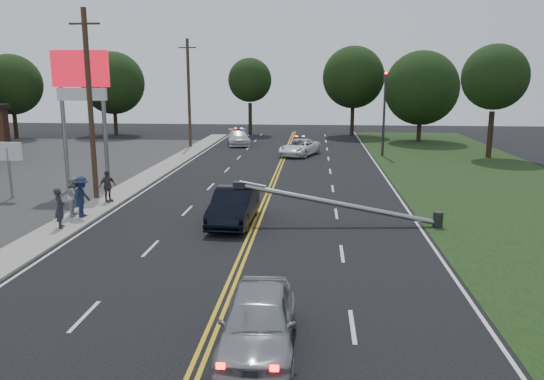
# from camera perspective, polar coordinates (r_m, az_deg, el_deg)

# --- Properties ---
(ground) EXTENTS (120.00, 120.00, 0.00)m
(ground) POSITION_cam_1_polar(r_m,az_deg,el_deg) (16.75, -4.78, -10.92)
(ground) COLOR black
(ground) RESTS_ON ground
(sidewalk) EXTENTS (1.80, 70.00, 0.12)m
(sidewalk) POSITION_cam_1_polar(r_m,az_deg,el_deg) (28.26, -18.40, -1.82)
(sidewalk) COLOR gray
(sidewalk) RESTS_ON ground
(centerline_yellow) EXTENTS (0.36, 80.00, 0.00)m
(centerline_yellow) POSITION_cam_1_polar(r_m,az_deg,el_deg) (26.17, -1.20, -2.39)
(centerline_yellow) COLOR gold
(centerline_yellow) RESTS_ON ground
(pylon_sign) EXTENTS (3.20, 0.35, 8.00)m
(pylon_sign) POSITION_cam_1_polar(r_m,az_deg,el_deg) (32.03, -19.82, 10.38)
(pylon_sign) COLOR gray
(pylon_sign) RESTS_ON ground
(small_sign) EXTENTS (1.60, 0.14, 3.10)m
(small_sign) POSITION_cam_1_polar(r_m,az_deg,el_deg) (32.16, -26.51, 3.27)
(small_sign) COLOR gray
(small_sign) RESTS_ON ground
(traffic_signal) EXTENTS (0.28, 0.41, 7.05)m
(traffic_signal) POSITION_cam_1_polar(r_m,az_deg,el_deg) (45.62, 12.00, 8.84)
(traffic_signal) COLOR #2D2D30
(traffic_signal) RESTS_ON ground
(fallen_streetlight) EXTENTS (9.36, 0.44, 1.91)m
(fallen_streetlight) POSITION_cam_1_polar(r_m,az_deg,el_deg) (23.92, 8.32, -1.65)
(fallen_streetlight) COLOR #2D2D30
(fallen_streetlight) RESTS_ON ground
(utility_pole_mid) EXTENTS (1.60, 0.28, 10.00)m
(utility_pole_mid) POSITION_cam_1_polar(r_m,az_deg,el_deg) (29.71, -18.98, 8.60)
(utility_pole_mid) COLOR #382619
(utility_pole_mid) RESTS_ON ground
(utility_pole_far) EXTENTS (1.60, 0.28, 10.00)m
(utility_pole_far) POSITION_cam_1_polar(r_m,az_deg,el_deg) (50.63, -8.93, 10.24)
(utility_pole_far) COLOR #382619
(utility_pole_far) RESTS_ON ground
(tree_4) EXTENTS (6.42, 6.42, 9.00)m
(tree_4) POSITION_cam_1_polar(r_m,az_deg,el_deg) (64.21, -26.23, 10.14)
(tree_4) COLOR black
(tree_4) RESTS_ON ground
(tree_5) EXTENTS (7.04, 7.04, 9.43)m
(tree_5) POSITION_cam_1_polar(r_m,az_deg,el_deg) (64.04, -16.71, 10.96)
(tree_5) COLOR black
(tree_5) RESTS_ON ground
(tree_6) EXTENTS (5.03, 5.03, 8.76)m
(tree_6) POSITION_cam_1_polar(r_m,az_deg,el_deg) (62.47, -2.40, 11.71)
(tree_6) COLOR black
(tree_6) RESTS_ON ground
(tree_7) EXTENTS (6.96, 6.96, 10.03)m
(tree_7) POSITION_cam_1_polar(r_m,az_deg,el_deg) (61.73, 8.76, 11.89)
(tree_7) COLOR black
(tree_7) RESTS_ON ground
(tree_8) EXTENTS (7.56, 7.56, 9.25)m
(tree_8) POSITION_cam_1_polar(r_m,az_deg,el_deg) (57.29, 15.77, 10.51)
(tree_8) COLOR black
(tree_8) RESTS_ON ground
(tree_9) EXTENTS (5.27, 5.27, 9.19)m
(tree_9) POSITION_cam_1_polar(r_m,az_deg,el_deg) (47.23, 22.87, 11.11)
(tree_9) COLOR black
(tree_9) RESTS_ON ground
(crashed_sedan) EXTENTS (1.86, 4.96, 1.62)m
(crashed_sedan) POSITION_cam_1_polar(r_m,az_deg,el_deg) (24.09, -4.12, -1.73)
(crashed_sedan) COLOR black
(crashed_sedan) RESTS_ON ground
(waiting_sedan) EXTENTS (1.91, 4.50, 1.52)m
(waiting_sedan) POSITION_cam_1_polar(r_m,az_deg,el_deg) (13.15, -1.47, -13.95)
(waiting_sedan) COLOR #97999E
(waiting_sedan) RESTS_ON ground
(emergency_a) EXTENTS (3.88, 5.40, 1.37)m
(emergency_a) POSITION_cam_1_polar(r_m,az_deg,el_deg) (45.32, 3.00, 4.59)
(emergency_a) COLOR white
(emergency_a) RESTS_ON ground
(emergency_b) EXTENTS (2.99, 5.34, 1.46)m
(emergency_b) POSITION_cam_1_polar(r_m,az_deg,el_deg) (52.49, -3.62, 5.65)
(emergency_b) COLOR silver
(emergency_b) RESTS_ON ground
(bystander_a) EXTENTS (0.61, 0.75, 1.76)m
(bystander_a) POSITION_cam_1_polar(r_m,az_deg,el_deg) (24.65, -21.86, -1.81)
(bystander_a) COLOR #25262D
(bystander_a) RESTS_ON sidewalk
(bystander_b) EXTENTS (0.87, 1.02, 1.84)m
(bystander_b) POSITION_cam_1_polar(r_m,az_deg,el_deg) (26.64, -20.44, -0.63)
(bystander_b) COLOR #B6B6BB
(bystander_b) RESTS_ON sidewalk
(bystander_c) EXTENTS (0.77, 1.27, 1.91)m
(bystander_c) POSITION_cam_1_polar(r_m,az_deg,el_deg) (26.21, -19.77, -0.69)
(bystander_c) COLOR #1B2544
(bystander_c) RESTS_ON sidewalk
(bystander_d) EXTENTS (0.86, 1.06, 1.68)m
(bystander_d) POSITION_cam_1_polar(r_m,az_deg,el_deg) (29.01, -17.28, 0.42)
(bystander_d) COLOR #524641
(bystander_d) RESTS_ON sidewalk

